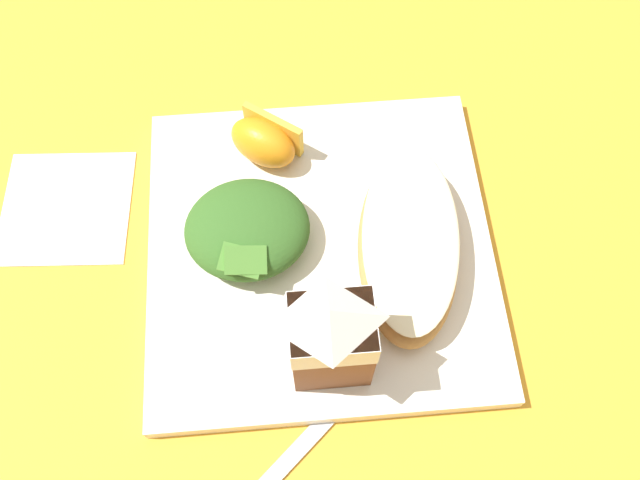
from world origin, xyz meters
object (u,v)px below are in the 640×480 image
at_px(white_plate, 320,249).
at_px(paper_napkin, 66,207).
at_px(cheesy_pizza_bread, 409,243).
at_px(green_salad_pile, 247,229).
at_px(milk_carton, 328,336).
at_px(orange_wedge_front, 264,141).

xyz_separation_m(white_plate, paper_napkin, (0.22, -0.06, -0.01)).
distance_m(cheesy_pizza_bread, green_salad_pile, 0.13).
bearing_deg(milk_carton, paper_napkin, -36.43).
height_order(white_plate, orange_wedge_front, orange_wedge_front).
height_order(white_plate, green_salad_pile, green_salad_pile).
distance_m(green_salad_pile, milk_carton, 0.12).
distance_m(white_plate, orange_wedge_front, 0.10).
bearing_deg(white_plate, green_salad_pile, -9.08).
relative_size(white_plate, green_salad_pile, 2.80).
relative_size(green_salad_pile, paper_napkin, 0.91).
bearing_deg(green_salad_pile, white_plate, 170.92).
relative_size(green_salad_pile, milk_carton, 0.91).
bearing_deg(paper_napkin, white_plate, 164.09).
xyz_separation_m(white_plate, milk_carton, (0.00, 0.10, 0.07)).
distance_m(green_salad_pile, paper_napkin, 0.17).
bearing_deg(orange_wedge_front, cheesy_pizza_bread, 136.22).
relative_size(cheesy_pizza_bread, paper_napkin, 1.63).
bearing_deg(milk_carton, white_plate, -91.47).
bearing_deg(cheesy_pizza_bread, green_salad_pile, -9.83).
bearing_deg(white_plate, milk_carton, 88.53).
xyz_separation_m(green_salad_pile, paper_napkin, (0.16, -0.05, -0.03)).
bearing_deg(cheesy_pizza_bread, milk_carton, 49.23).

